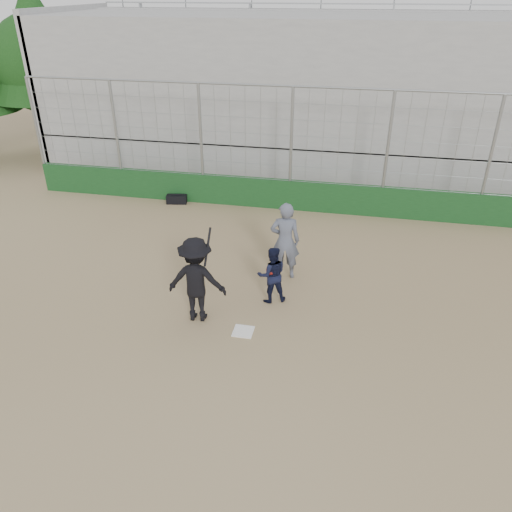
% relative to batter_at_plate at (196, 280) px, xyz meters
% --- Properties ---
extents(ground, '(90.00, 90.00, 0.00)m').
position_rel_batter_at_plate_xyz_m(ground, '(1.12, -0.33, -1.00)').
color(ground, brown).
rests_on(ground, ground).
extents(home_plate, '(0.44, 0.44, 0.02)m').
position_rel_batter_at_plate_xyz_m(home_plate, '(1.12, -0.33, -0.99)').
color(home_plate, white).
rests_on(home_plate, ground).
extents(backstop, '(18.10, 0.25, 4.04)m').
position_rel_batter_at_plate_xyz_m(backstop, '(1.12, 6.67, -0.05)').
color(backstop, '#123B17').
rests_on(backstop, ground).
extents(bleachers, '(20.25, 6.70, 6.98)m').
position_rel_batter_at_plate_xyz_m(bleachers, '(1.12, 11.62, 1.92)').
color(bleachers, gray).
rests_on(bleachers, ground).
extents(tree_left, '(4.48, 4.48, 7.00)m').
position_rel_batter_at_plate_xyz_m(tree_left, '(-9.88, 10.67, 3.38)').
color(tree_left, '#341F13').
rests_on(tree_left, ground).
extents(batter_at_plate, '(1.35, 0.86, 2.13)m').
position_rel_batter_at_plate_xyz_m(batter_at_plate, '(0.00, 0.00, 0.00)').
color(batter_at_plate, black).
rests_on(batter_at_plate, ground).
extents(catcher_crouched, '(0.86, 0.78, 1.00)m').
position_rel_batter_at_plate_xyz_m(catcher_crouched, '(1.52, 0.99, -0.51)').
color(catcher_crouched, black).
rests_on(catcher_crouched, ground).
extents(umpire, '(0.82, 0.60, 1.85)m').
position_rel_batter_at_plate_xyz_m(umpire, '(1.63, 2.21, -0.08)').
color(umpire, '#53596A').
rests_on(umpire, ground).
extents(equipment_bag, '(0.73, 0.41, 0.33)m').
position_rel_batter_at_plate_xyz_m(equipment_bag, '(-2.78, 6.36, -0.86)').
color(equipment_bag, black).
rests_on(equipment_bag, ground).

